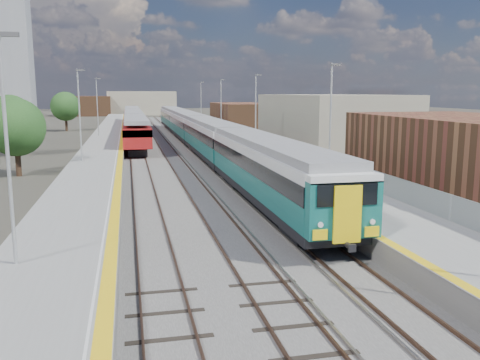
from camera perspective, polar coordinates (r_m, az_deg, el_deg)
name	(u,v)px	position (r m, az deg, el deg)	size (l,w,h in m)	color
ground	(184,150)	(60.09, -6.26, 3.39)	(320.00, 320.00, 0.00)	#47443A
ballast_bed	(164,148)	(62.37, -8.58, 3.60)	(10.50, 155.00, 0.06)	#565451
tracks	(167,146)	(64.07, -8.15, 3.85)	(8.96, 160.00, 0.17)	#4C3323
platform_right	(225,142)	(63.26, -1.75, 4.25)	(4.70, 155.00, 8.52)	slate
platform_left	(106,145)	(62.23, -14.85, 3.82)	(4.30, 155.00, 8.52)	slate
buildings	(82,77)	(148.50, -17.29, 10.94)	(72.00, 185.50, 40.00)	brown
green_train	(197,130)	(59.89, -4.86, 5.65)	(3.02, 83.98, 3.32)	black
red_train	(134,122)	(80.87, -11.86, 6.44)	(2.94, 59.59, 3.71)	black
tree_a	(16,127)	(44.11, -23.88, 5.43)	(4.60, 4.60, 6.24)	#382619
tree_b	(10,118)	(58.75, -24.43, 6.40)	(4.75, 4.75, 6.44)	#382619
tree_c	(65,106)	(93.50, -19.02, 7.82)	(5.01, 5.01, 6.79)	#382619
tree_d	(301,110)	(84.59, 6.83, 7.81)	(4.46, 4.46, 6.05)	#382619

